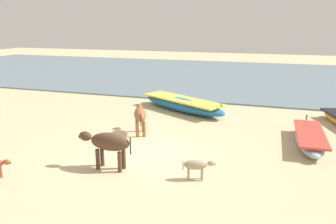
# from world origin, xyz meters

# --- Properties ---
(ground) EXTENTS (80.00, 80.00, 0.00)m
(ground) POSITION_xyz_m (0.00, 0.00, 0.00)
(ground) COLOR #CCB789
(sea_water) EXTENTS (60.00, 20.00, 0.08)m
(sea_water) POSITION_xyz_m (0.00, 17.77, 0.04)
(sea_water) COLOR slate
(sea_water) RESTS_ON ground
(fishing_boat_1) EXTENTS (4.94, 3.48, 0.78)m
(fishing_boat_1) POSITION_xyz_m (-0.43, 5.77, 0.32)
(fishing_boat_1) COLOR #1E669E
(fishing_boat_1) RESTS_ON ground
(fishing_boat_5) EXTENTS (1.03, 3.60, 0.64)m
(fishing_boat_5) POSITION_xyz_m (4.95, 2.60, 0.24)
(fishing_boat_5) COLOR #8CA5B7
(fishing_boat_5) RESTS_ON ground
(cow_adult_dark) EXTENTS (1.63, 0.47, 1.05)m
(cow_adult_dark) POSITION_xyz_m (-0.49, -1.31, 0.76)
(cow_adult_dark) COLOR #4C3323
(cow_adult_dark) RESTS_ON ground
(calf_far_dun) EXTENTS (0.83, 0.41, 0.55)m
(calf_far_dun) POSITION_xyz_m (2.01, -1.22, 0.39)
(calf_far_dun) COLOR tan
(calf_far_dun) RESTS_ON ground
(cow_second_adult_brown) EXTENTS (0.93, 1.47, 1.00)m
(cow_second_adult_brown) POSITION_xyz_m (-0.92, 1.92, 0.72)
(cow_second_adult_brown) COLOR brown
(cow_second_adult_brown) RESTS_ON ground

